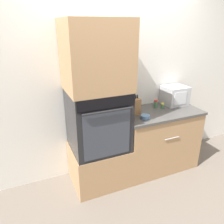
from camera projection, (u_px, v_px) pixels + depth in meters
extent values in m
plane|color=#6B6056|center=(133.00, 187.00, 2.84)|extent=(12.00, 12.00, 0.00)
cube|color=silver|center=(113.00, 82.00, 2.91)|extent=(8.00, 0.05, 2.50)
cube|color=#A87F56|center=(99.00, 164.00, 2.87)|extent=(0.70, 0.60, 0.52)
cube|color=black|center=(98.00, 120.00, 2.63)|extent=(0.67, 0.59, 0.75)
cube|color=black|center=(107.00, 103.00, 2.26)|extent=(0.65, 0.01, 0.13)
cube|color=orange|center=(107.00, 103.00, 2.26)|extent=(0.09, 0.00, 0.03)
cube|color=#333842|center=(107.00, 134.00, 2.40)|extent=(0.55, 0.01, 0.56)
cylinder|color=black|center=(108.00, 111.00, 2.27)|extent=(0.57, 0.02, 0.02)
cube|color=#A87F56|center=(96.00, 56.00, 2.35)|extent=(0.70, 0.60, 0.76)
cube|color=#A87F56|center=(157.00, 140.00, 3.14)|extent=(1.09, 0.60, 0.84)
cube|color=#474442|center=(159.00, 112.00, 2.98)|extent=(1.11, 0.63, 0.03)
cylinder|color=#B7B7BC|center=(172.00, 138.00, 2.80)|extent=(0.22, 0.01, 0.01)
cube|color=#B2B5BA|center=(175.00, 95.00, 3.17)|extent=(0.33, 0.29, 0.27)
cube|color=silver|center=(180.00, 98.00, 3.04)|extent=(0.21, 0.01, 0.18)
cube|color=olive|center=(135.00, 106.00, 2.83)|extent=(0.10, 0.13, 0.21)
cylinder|color=black|center=(134.00, 97.00, 2.77)|extent=(0.02, 0.02, 0.04)
cylinder|color=black|center=(136.00, 97.00, 2.78)|extent=(0.02, 0.02, 0.04)
cylinder|color=black|center=(137.00, 97.00, 2.79)|extent=(0.02, 0.02, 0.04)
cylinder|color=#517599|center=(145.00, 117.00, 2.71)|extent=(0.12, 0.12, 0.04)
cylinder|color=#427047|center=(155.00, 105.00, 3.05)|extent=(0.05, 0.05, 0.09)
cylinder|color=red|center=(156.00, 101.00, 3.03)|extent=(0.05, 0.05, 0.03)
cylinder|color=#427047|center=(162.00, 106.00, 3.04)|extent=(0.05, 0.05, 0.06)
cylinder|color=gold|center=(163.00, 104.00, 3.03)|extent=(0.04, 0.04, 0.02)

